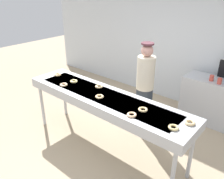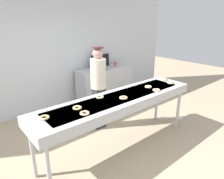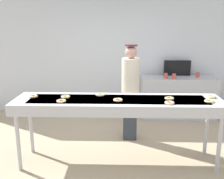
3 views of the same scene
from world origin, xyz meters
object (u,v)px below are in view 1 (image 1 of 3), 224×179
at_px(plain_donut_3, 64,85).
at_px(paper_cup_1, 220,81).
at_px(paper_cup_2, 212,78).
at_px(plain_donut_1, 190,123).
at_px(worker_baker, 145,85).
at_px(plain_donut_0, 174,127).
at_px(plain_donut_7, 143,110).
at_px(plain_donut_5, 58,75).
at_px(fryer_conveyor, 104,100).
at_px(plain_donut_6, 100,97).
at_px(plain_donut_2, 132,115).
at_px(plain_donut_8, 99,86).
at_px(plain_donut_4, 74,81).

bearing_deg(plain_donut_3, paper_cup_1, 46.11).
bearing_deg(paper_cup_2, plain_donut_1, -78.87).
distance_m(plain_donut_3, paper_cup_1, 2.82).
relative_size(worker_baker, paper_cup_1, 15.51).
distance_m(plain_donut_1, paper_cup_1, 1.76).
xyz_separation_m(plain_donut_0, plain_donut_3, (-2.04, -0.05, 0.00)).
bearing_deg(plain_donut_7, plain_donut_5, 178.34).
height_order(fryer_conveyor, worker_baker, worker_baker).
height_order(plain_donut_1, plain_donut_5, same).
height_order(plain_donut_0, plain_donut_6, same).
distance_m(plain_donut_2, plain_donut_8, 1.04).
bearing_deg(fryer_conveyor, paper_cup_2, 62.20).
bearing_deg(plain_donut_1, plain_donut_3, -172.54).
xyz_separation_m(plain_donut_0, plain_donut_2, (-0.56, -0.09, 0.00)).
xyz_separation_m(plain_donut_0, paper_cup_1, (-0.09, 1.98, -0.04)).
relative_size(plain_donut_5, paper_cup_2, 1.20).
xyz_separation_m(plain_donut_1, plain_donut_4, (-2.14, -0.07, 0.00)).
bearing_deg(plain_donut_2, plain_donut_3, 178.42).
bearing_deg(plain_donut_5, paper_cup_2, 39.47).
distance_m(plain_donut_4, plain_donut_6, 0.78).
bearing_deg(plain_donut_4, plain_donut_3, -94.00).
bearing_deg(paper_cup_1, plain_donut_4, -136.88).
xyz_separation_m(paper_cup_1, paper_cup_2, (-0.16, 0.06, 0.00)).
bearing_deg(plain_donut_4, plain_donut_5, 178.47).
relative_size(plain_donut_3, plain_donut_6, 1.00).
bearing_deg(plain_donut_1, plain_donut_4, -178.23).
height_order(plain_donut_6, plain_donut_8, same).
bearing_deg(paper_cup_1, plain_donut_6, -120.85).
bearing_deg(plain_donut_5, plain_donut_7, -1.66).
relative_size(plain_donut_3, paper_cup_2, 1.20).
xyz_separation_m(plain_donut_3, plain_donut_6, (0.78, 0.07, 0.00)).
distance_m(plain_donut_0, plain_donut_6, 1.26).
xyz_separation_m(plain_donut_5, plain_donut_6, (1.25, -0.16, 0.00)).
relative_size(plain_donut_5, plain_donut_6, 1.00).
bearing_deg(plain_donut_4, worker_baker, 39.51).
height_order(fryer_conveyor, paper_cup_1, paper_cup_1).
relative_size(plain_donut_4, plain_donut_7, 1.00).
height_order(plain_donut_5, worker_baker, worker_baker).
distance_m(plain_donut_1, plain_donut_5, 2.62).
bearing_deg(plain_donut_0, paper_cup_2, 96.96).
xyz_separation_m(plain_donut_2, paper_cup_2, (0.31, 2.13, -0.04)).
xyz_separation_m(plain_donut_6, worker_baker, (0.21, 0.95, -0.06)).
xyz_separation_m(plain_donut_7, paper_cup_1, (0.44, 1.86, -0.04)).
distance_m(plain_donut_1, paper_cup_2, 1.84).
xyz_separation_m(plain_donut_0, plain_donut_8, (-1.53, 0.29, 0.00)).
relative_size(plain_donut_0, worker_baker, 0.08).
xyz_separation_m(plain_donut_4, plain_donut_7, (1.50, -0.04, 0.00)).
bearing_deg(plain_donut_0, plain_donut_3, -178.54).
relative_size(plain_donut_0, plain_donut_8, 1.00).
bearing_deg(worker_baker, paper_cup_2, -122.79).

